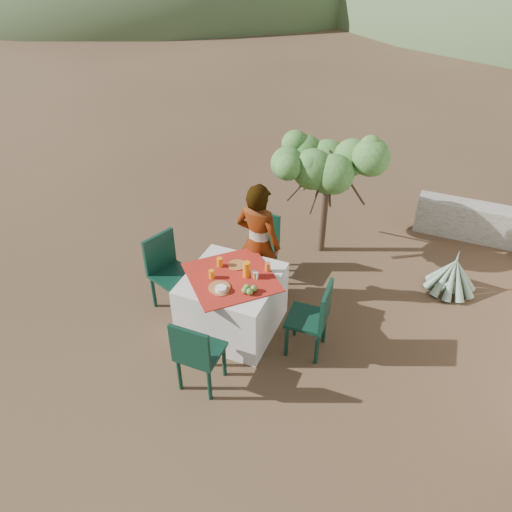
{
  "coord_description": "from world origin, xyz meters",
  "views": [
    {
      "loc": [
        2.58,
        -3.76,
        4.22
      ],
      "look_at": [
        0.75,
        0.61,
        0.82
      ],
      "focal_mm": 35.0,
      "sensor_mm": 36.0,
      "label": 1
    }
  ],
  "objects_px": {
    "chair_near": "(197,353)",
    "shrub_tree": "(332,171)",
    "chair_far": "(262,242)",
    "person": "(258,244)",
    "chair_left": "(168,268)",
    "juice_pitcher": "(247,269)",
    "chair_right": "(314,316)",
    "table": "(232,302)",
    "agave": "(452,275)"
  },
  "relations": [
    {
      "from": "table",
      "to": "chair_right",
      "type": "relative_size",
      "value": 1.4
    },
    {
      "from": "chair_near",
      "to": "chair_right",
      "type": "xyz_separation_m",
      "value": [
        0.93,
        0.97,
        -0.0
      ]
    },
    {
      "from": "juice_pitcher",
      "to": "chair_right",
      "type": "bearing_deg",
      "value": -5.53
    },
    {
      "from": "shrub_tree",
      "to": "juice_pitcher",
      "type": "relative_size",
      "value": 8.34
    },
    {
      "from": "table",
      "to": "juice_pitcher",
      "type": "bearing_deg",
      "value": 24.8
    },
    {
      "from": "table",
      "to": "chair_left",
      "type": "relative_size",
      "value": 1.33
    },
    {
      "from": "chair_left",
      "to": "person",
      "type": "bearing_deg",
      "value": -40.58
    },
    {
      "from": "agave",
      "to": "juice_pitcher",
      "type": "xyz_separation_m",
      "value": [
        -2.19,
        -1.66,
        0.62
      ]
    },
    {
      "from": "juice_pitcher",
      "to": "table",
      "type": "bearing_deg",
      "value": -155.2
    },
    {
      "from": "table",
      "to": "chair_left",
      "type": "height_order",
      "value": "chair_left"
    },
    {
      "from": "chair_far",
      "to": "agave",
      "type": "height_order",
      "value": "chair_far"
    },
    {
      "from": "chair_right",
      "to": "chair_near",
      "type": "bearing_deg",
      "value": -46.51
    },
    {
      "from": "chair_near",
      "to": "chair_far",
      "type": "bearing_deg",
      "value": -86.21
    },
    {
      "from": "chair_right",
      "to": "person",
      "type": "xyz_separation_m",
      "value": [
        -0.94,
        0.67,
        0.29
      ]
    },
    {
      "from": "chair_far",
      "to": "person",
      "type": "bearing_deg",
      "value": -70.74
    },
    {
      "from": "shrub_tree",
      "to": "agave",
      "type": "distance_m",
      "value": 2.08
    },
    {
      "from": "table",
      "to": "chair_far",
      "type": "relative_size",
      "value": 1.48
    },
    {
      "from": "chair_left",
      "to": "shrub_tree",
      "type": "distance_m",
      "value": 2.53
    },
    {
      "from": "chair_right",
      "to": "shrub_tree",
      "type": "distance_m",
      "value": 2.21
    },
    {
      "from": "chair_right",
      "to": "chair_far",
      "type": "bearing_deg",
      "value": -139.64
    },
    {
      "from": "chair_near",
      "to": "table",
      "type": "bearing_deg",
      "value": -86.62
    },
    {
      "from": "chair_far",
      "to": "chair_left",
      "type": "relative_size",
      "value": 0.89
    },
    {
      "from": "table",
      "to": "chair_far",
      "type": "bearing_deg",
      "value": 94.49
    },
    {
      "from": "chair_far",
      "to": "chair_right",
      "type": "relative_size",
      "value": 0.95
    },
    {
      "from": "chair_far",
      "to": "juice_pitcher",
      "type": "distance_m",
      "value": 1.17
    },
    {
      "from": "table",
      "to": "shrub_tree",
      "type": "bearing_deg",
      "value": 74.53
    },
    {
      "from": "chair_far",
      "to": "chair_left",
      "type": "distance_m",
      "value": 1.34
    },
    {
      "from": "person",
      "to": "agave",
      "type": "distance_m",
      "value": 2.6
    },
    {
      "from": "table",
      "to": "agave",
      "type": "height_order",
      "value": "table"
    },
    {
      "from": "chair_left",
      "to": "chair_far",
      "type": "bearing_deg",
      "value": -18.73
    },
    {
      "from": "chair_near",
      "to": "person",
      "type": "xyz_separation_m",
      "value": [
        -0.01,
        1.64,
        0.29
      ]
    },
    {
      "from": "chair_far",
      "to": "person",
      "type": "distance_m",
      "value": 0.61
    },
    {
      "from": "chair_near",
      "to": "person",
      "type": "relative_size",
      "value": 0.57
    },
    {
      "from": "chair_right",
      "to": "person",
      "type": "bearing_deg",
      "value": -128.05
    },
    {
      "from": "chair_right",
      "to": "juice_pitcher",
      "type": "distance_m",
      "value": 0.91
    },
    {
      "from": "chair_far",
      "to": "agave",
      "type": "bearing_deg",
      "value": 16.37
    },
    {
      "from": "chair_far",
      "to": "chair_left",
      "type": "height_order",
      "value": "chair_left"
    },
    {
      "from": "chair_left",
      "to": "person",
      "type": "height_order",
      "value": "person"
    },
    {
      "from": "chair_right",
      "to": "agave",
      "type": "height_order",
      "value": "chair_right"
    },
    {
      "from": "chair_near",
      "to": "shrub_tree",
      "type": "xyz_separation_m",
      "value": [
        0.5,
        3.0,
        0.75
      ]
    },
    {
      "from": "table",
      "to": "agave",
      "type": "bearing_deg",
      "value": 36.43
    },
    {
      "from": "chair_left",
      "to": "person",
      "type": "distance_m",
      "value": 1.15
    },
    {
      "from": "chair_far",
      "to": "chair_right",
      "type": "bearing_deg",
      "value": -43.94
    },
    {
      "from": "chair_right",
      "to": "shrub_tree",
      "type": "relative_size",
      "value": 0.58
    },
    {
      "from": "table",
      "to": "chair_right",
      "type": "distance_m",
      "value": 1.0
    },
    {
      "from": "person",
      "to": "shrub_tree",
      "type": "relative_size",
      "value": 1.01
    },
    {
      "from": "chair_far",
      "to": "chair_near",
      "type": "height_order",
      "value": "chair_near"
    },
    {
      "from": "chair_near",
      "to": "chair_right",
      "type": "distance_m",
      "value": 1.35
    },
    {
      "from": "person",
      "to": "shrub_tree",
      "type": "distance_m",
      "value": 1.53
    },
    {
      "from": "table",
      "to": "chair_near",
      "type": "xyz_separation_m",
      "value": [
        0.06,
        -0.98,
        0.14
      ]
    }
  ]
}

